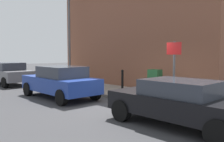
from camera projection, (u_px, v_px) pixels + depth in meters
ground at (131, 106)px, 9.30m from camera, size 80.00×80.00×0.00m
sidewalk at (77, 85)px, 14.86m from camera, size 2.71×30.00×0.15m
corner_building at (161, 11)px, 16.29m from camera, size 7.61×11.01×9.79m
car_black at (179, 102)px, 6.70m from camera, size 1.85×4.02×1.30m
car_blue at (60, 81)px, 10.99m from camera, size 1.96×4.18×1.45m
car_grey at (8, 73)px, 15.77m from camera, size 1.88×4.05×1.43m
utility_cabinet at (155, 83)px, 11.00m from camera, size 0.46×0.61×1.15m
bollard_near_cabinet at (122, 79)px, 12.57m from camera, size 0.14×0.14×1.04m
bollard_far_kerb at (82, 79)px, 12.65m from camera, size 0.14×0.14×1.04m
street_sign at (174, 63)px, 8.79m from camera, size 0.08×0.60×2.30m
lamppost at (69, 34)px, 15.90m from camera, size 0.20×0.44×5.72m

